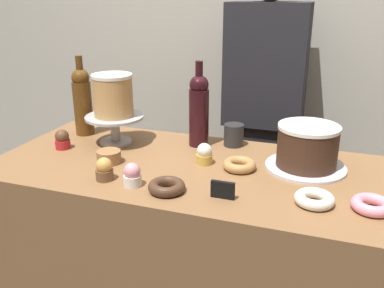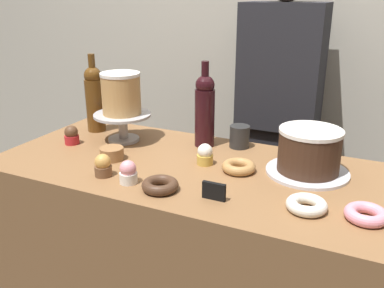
{
  "view_description": "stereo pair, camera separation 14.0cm",
  "coord_description": "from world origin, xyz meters",
  "px_view_note": "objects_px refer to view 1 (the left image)",
  "views": [
    {
      "loc": [
        0.43,
        -1.25,
        1.45
      ],
      "look_at": [
        0.0,
        0.0,
        0.96
      ],
      "focal_mm": 39.16,
      "sensor_mm": 36.0,
      "label": 1
    },
    {
      "loc": [
        0.56,
        -1.19,
        1.45
      ],
      "look_at": [
        0.0,
        0.0,
        0.96
      ],
      "focal_mm": 39.16,
      "sensor_mm": 36.0,
      "label": 2
    }
  ],
  "objects_px": {
    "cupcake_caramel": "(104,169)",
    "donut_maple": "(239,165)",
    "cake_stand_pedestal": "(115,125)",
    "wine_bottle_dark_red": "(199,109)",
    "cupcake_chocolate": "(63,139)",
    "donut_chocolate": "(167,187)",
    "coffee_cup_ceramic": "(234,135)",
    "white_layer_cake": "(113,95)",
    "cupcake_strawberry": "(132,175)",
    "barista_figure": "(263,125)",
    "chocolate_round_cake": "(307,146)",
    "price_sign_chalkboard": "(223,190)",
    "donut_pink": "(372,205)",
    "donut_sugar": "(314,199)",
    "wine_bottle_amber": "(82,100)",
    "cupcake_vanilla": "(204,154)",
    "cookie_stack": "(109,157)"
  },
  "relations": [
    {
      "from": "cupcake_strawberry",
      "to": "cookie_stack",
      "type": "height_order",
      "value": "cupcake_strawberry"
    },
    {
      "from": "chocolate_round_cake",
      "to": "barista_figure",
      "type": "xyz_separation_m",
      "value": [
        -0.24,
        0.57,
        -0.12
      ]
    },
    {
      "from": "cupcake_vanilla",
      "to": "chocolate_round_cake",
      "type": "bearing_deg",
      "value": 12.23
    },
    {
      "from": "cupcake_caramel",
      "to": "donut_maple",
      "type": "relative_size",
      "value": 0.66
    },
    {
      "from": "donut_pink",
      "to": "donut_sugar",
      "type": "xyz_separation_m",
      "value": [
        -0.15,
        -0.01,
        0.0
      ]
    },
    {
      "from": "wine_bottle_amber",
      "to": "donut_sugar",
      "type": "xyz_separation_m",
      "value": [
        0.95,
        -0.32,
        -0.13
      ]
    },
    {
      "from": "cupcake_vanilla",
      "to": "coffee_cup_ceramic",
      "type": "height_order",
      "value": "coffee_cup_ceramic"
    },
    {
      "from": "donut_pink",
      "to": "donut_sugar",
      "type": "distance_m",
      "value": 0.15
    },
    {
      "from": "cupcake_vanilla",
      "to": "cookie_stack",
      "type": "height_order",
      "value": "cupcake_vanilla"
    },
    {
      "from": "cupcake_caramel",
      "to": "chocolate_round_cake",
      "type": "bearing_deg",
      "value": 26.93
    },
    {
      "from": "cupcake_caramel",
      "to": "cupcake_strawberry",
      "type": "height_order",
      "value": "same"
    },
    {
      "from": "wine_bottle_amber",
      "to": "coffee_cup_ceramic",
      "type": "bearing_deg",
      "value": 6.11
    },
    {
      "from": "cake_stand_pedestal",
      "to": "cupcake_chocolate",
      "type": "height_order",
      "value": "cake_stand_pedestal"
    },
    {
      "from": "cupcake_vanilla",
      "to": "white_layer_cake",
      "type": "bearing_deg",
      "value": 168.01
    },
    {
      "from": "chocolate_round_cake",
      "to": "donut_sugar",
      "type": "bearing_deg",
      "value": -79.8
    },
    {
      "from": "cupcake_strawberry",
      "to": "wine_bottle_dark_red",
      "type": "bearing_deg",
      "value": 79.25
    },
    {
      "from": "chocolate_round_cake",
      "to": "price_sign_chalkboard",
      "type": "distance_m",
      "value": 0.37
    },
    {
      "from": "wine_bottle_dark_red",
      "to": "cupcake_caramel",
      "type": "relative_size",
      "value": 4.38
    },
    {
      "from": "wine_bottle_amber",
      "to": "coffee_cup_ceramic",
      "type": "distance_m",
      "value": 0.63
    },
    {
      "from": "donut_sugar",
      "to": "donut_chocolate",
      "type": "height_order",
      "value": "same"
    },
    {
      "from": "chocolate_round_cake",
      "to": "cake_stand_pedestal",
      "type": "bearing_deg",
      "value": 179.18
    },
    {
      "from": "cake_stand_pedestal",
      "to": "donut_chocolate",
      "type": "relative_size",
      "value": 2.01
    },
    {
      "from": "price_sign_chalkboard",
      "to": "coffee_cup_ceramic",
      "type": "relative_size",
      "value": 0.82
    },
    {
      "from": "wine_bottle_amber",
      "to": "cupcake_caramel",
      "type": "xyz_separation_m",
      "value": [
        0.31,
        -0.37,
        -0.11
      ]
    },
    {
      "from": "donut_maple",
      "to": "price_sign_chalkboard",
      "type": "bearing_deg",
      "value": -89.58
    },
    {
      "from": "wine_bottle_amber",
      "to": "cupcake_chocolate",
      "type": "xyz_separation_m",
      "value": [
        0.02,
        -0.17,
        -0.11
      ]
    },
    {
      "from": "cupcake_vanilla",
      "to": "donut_sugar",
      "type": "bearing_deg",
      "value": -25.19
    },
    {
      "from": "donut_chocolate",
      "to": "white_layer_cake",
      "type": "bearing_deg",
      "value": 137.1
    },
    {
      "from": "cupcake_chocolate",
      "to": "price_sign_chalkboard",
      "type": "xyz_separation_m",
      "value": [
        0.68,
        -0.2,
        -0.01
      ]
    },
    {
      "from": "white_layer_cake",
      "to": "coffee_cup_ceramic",
      "type": "xyz_separation_m",
      "value": [
        0.44,
        0.13,
        -0.15
      ]
    },
    {
      "from": "cupcake_strawberry",
      "to": "barista_figure",
      "type": "relative_size",
      "value": 0.05
    },
    {
      "from": "white_layer_cake",
      "to": "cupcake_strawberry",
      "type": "xyz_separation_m",
      "value": [
        0.24,
        -0.32,
        -0.16
      ]
    },
    {
      "from": "cupcake_caramel",
      "to": "wine_bottle_dark_red",
      "type": "bearing_deg",
      "value": 65.71
    },
    {
      "from": "donut_chocolate",
      "to": "wine_bottle_amber",
      "type": "bearing_deg",
      "value": 143.83
    },
    {
      "from": "cupcake_caramel",
      "to": "donut_maple",
      "type": "bearing_deg",
      "value": 29.77
    },
    {
      "from": "wine_bottle_dark_red",
      "to": "barista_figure",
      "type": "distance_m",
      "value": 0.53
    },
    {
      "from": "chocolate_round_cake",
      "to": "donut_sugar",
      "type": "height_order",
      "value": "chocolate_round_cake"
    },
    {
      "from": "price_sign_chalkboard",
      "to": "barista_figure",
      "type": "xyz_separation_m",
      "value": [
        -0.04,
        0.87,
        -0.07
      ]
    },
    {
      "from": "donut_pink",
      "to": "coffee_cup_ceramic",
      "type": "xyz_separation_m",
      "value": [
        -0.48,
        0.38,
        0.03
      ]
    },
    {
      "from": "donut_chocolate",
      "to": "coffee_cup_ceramic",
      "type": "xyz_separation_m",
      "value": [
        0.09,
        0.45,
        0.03
      ]
    },
    {
      "from": "cake_stand_pedestal",
      "to": "donut_pink",
      "type": "xyz_separation_m",
      "value": [
        0.92,
        -0.25,
        -0.06
      ]
    },
    {
      "from": "cupcake_vanilla",
      "to": "donut_pink",
      "type": "relative_size",
      "value": 0.66
    },
    {
      "from": "cake_stand_pedestal",
      "to": "wine_bottle_dark_red",
      "type": "height_order",
      "value": "wine_bottle_dark_red"
    },
    {
      "from": "cupcake_caramel",
      "to": "donut_chocolate",
      "type": "height_order",
      "value": "cupcake_caramel"
    },
    {
      "from": "donut_chocolate",
      "to": "price_sign_chalkboard",
      "type": "height_order",
      "value": "price_sign_chalkboard"
    },
    {
      "from": "donut_pink",
      "to": "barista_figure",
      "type": "relative_size",
      "value": 0.07
    },
    {
      "from": "cake_stand_pedestal",
      "to": "cupcake_strawberry",
      "type": "bearing_deg",
      "value": -53.87
    },
    {
      "from": "wine_bottle_dark_red",
      "to": "cookie_stack",
      "type": "xyz_separation_m",
      "value": [
        -0.24,
        -0.27,
        -0.12
      ]
    },
    {
      "from": "wine_bottle_amber",
      "to": "cupcake_chocolate",
      "type": "distance_m",
      "value": 0.21
    },
    {
      "from": "cookie_stack",
      "to": "cupcake_chocolate",
      "type": "bearing_deg",
      "value": 163.43
    }
  ]
}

